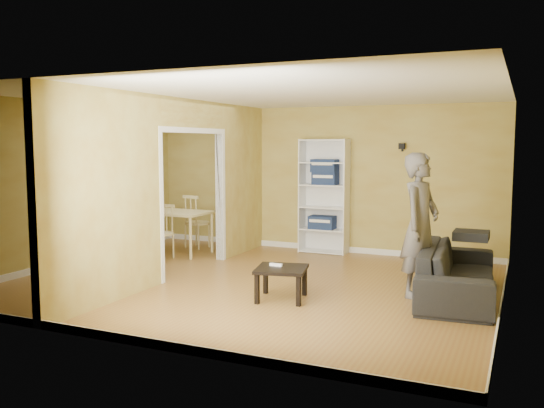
{
  "coord_description": "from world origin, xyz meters",
  "views": [
    {
      "loc": [
        3.45,
        -7.12,
        1.94
      ],
      "look_at": [
        0.2,
        0.2,
        1.1
      ],
      "focal_mm": 38.0,
      "sensor_mm": 36.0,
      "label": 1
    }
  ],
  "objects_px": {
    "sofa": "(458,264)",
    "chair_far": "(197,221)",
    "coffee_table": "(281,272)",
    "dining_table": "(175,216)",
    "chair_left": "(142,223)",
    "chair_near": "(161,232)",
    "person": "(421,213)",
    "bookshelf": "(325,196)"
  },
  "relations": [
    {
      "from": "dining_table",
      "to": "chair_far",
      "type": "xyz_separation_m",
      "value": [
        0.08,
        0.63,
        -0.17
      ]
    },
    {
      "from": "sofa",
      "to": "bookshelf",
      "type": "distance_m",
      "value": 3.44
    },
    {
      "from": "bookshelf",
      "to": "dining_table",
      "type": "bearing_deg",
      "value": -153.46
    },
    {
      "from": "dining_table",
      "to": "chair_near",
      "type": "distance_m",
      "value": 0.59
    },
    {
      "from": "sofa",
      "to": "chair_far",
      "type": "relative_size",
      "value": 2.25
    },
    {
      "from": "sofa",
      "to": "bookshelf",
      "type": "xyz_separation_m",
      "value": [
        -2.53,
        2.25,
        0.58
      ]
    },
    {
      "from": "bookshelf",
      "to": "coffee_table",
      "type": "distance_m",
      "value": 3.37
    },
    {
      "from": "coffee_table",
      "to": "chair_far",
      "type": "relative_size",
      "value": 0.61
    },
    {
      "from": "chair_left",
      "to": "chair_near",
      "type": "xyz_separation_m",
      "value": [
        0.83,
        -0.59,
        -0.04
      ]
    },
    {
      "from": "bookshelf",
      "to": "coffee_table",
      "type": "bearing_deg",
      "value": -80.65
    },
    {
      "from": "person",
      "to": "chair_near",
      "type": "distance_m",
      "value": 4.47
    },
    {
      "from": "coffee_table",
      "to": "chair_far",
      "type": "height_order",
      "value": "chair_far"
    },
    {
      "from": "sofa",
      "to": "chair_far",
      "type": "bearing_deg",
      "value": 66.94
    },
    {
      "from": "dining_table",
      "to": "chair_far",
      "type": "distance_m",
      "value": 0.66
    },
    {
      "from": "person",
      "to": "coffee_table",
      "type": "distance_m",
      "value": 1.91
    },
    {
      "from": "coffee_table",
      "to": "chair_near",
      "type": "height_order",
      "value": "chair_near"
    },
    {
      "from": "sofa",
      "to": "chair_far",
      "type": "distance_m",
      "value": 5.13
    },
    {
      "from": "bookshelf",
      "to": "chair_left",
      "type": "height_order",
      "value": "bookshelf"
    },
    {
      "from": "person",
      "to": "chair_far",
      "type": "xyz_separation_m",
      "value": [
        -4.39,
        1.82,
        -0.57
      ]
    },
    {
      "from": "chair_far",
      "to": "sofa",
      "type": "bearing_deg",
      "value": 169.14
    },
    {
      "from": "coffee_table",
      "to": "dining_table",
      "type": "distance_m",
      "value": 3.6
    },
    {
      "from": "sofa",
      "to": "chair_near",
      "type": "bearing_deg",
      "value": 80.08
    },
    {
      "from": "bookshelf",
      "to": "chair_far",
      "type": "height_order",
      "value": "bookshelf"
    },
    {
      "from": "dining_table",
      "to": "chair_near",
      "type": "bearing_deg",
      "value": -81.41
    },
    {
      "from": "sofa",
      "to": "coffee_table",
      "type": "bearing_deg",
      "value": 112.85
    },
    {
      "from": "coffee_table",
      "to": "chair_left",
      "type": "bearing_deg",
      "value": 150.21
    },
    {
      "from": "dining_table",
      "to": "chair_left",
      "type": "distance_m",
      "value": 0.77
    },
    {
      "from": "chair_left",
      "to": "chair_far",
      "type": "relative_size",
      "value": 1.0
    },
    {
      "from": "sofa",
      "to": "coffee_table",
      "type": "height_order",
      "value": "sofa"
    },
    {
      "from": "coffee_table",
      "to": "dining_table",
      "type": "bearing_deg",
      "value": 144.89
    },
    {
      "from": "sofa",
      "to": "coffee_table",
      "type": "relative_size",
      "value": 3.68
    },
    {
      "from": "coffee_table",
      "to": "dining_table",
      "type": "xyz_separation_m",
      "value": [
        -2.93,
        2.06,
        0.33
      ]
    },
    {
      "from": "chair_left",
      "to": "bookshelf",
      "type": "bearing_deg",
      "value": 131.21
    },
    {
      "from": "dining_table",
      "to": "chair_far",
      "type": "relative_size",
      "value": 1.2
    },
    {
      "from": "person",
      "to": "dining_table",
      "type": "relative_size",
      "value": 1.78
    },
    {
      "from": "chair_far",
      "to": "coffee_table",
      "type": "bearing_deg",
      "value": 144.99
    },
    {
      "from": "bookshelf",
      "to": "chair_left",
      "type": "xyz_separation_m",
      "value": [
        -3.14,
        -1.15,
        -0.51
      ]
    },
    {
      "from": "coffee_table",
      "to": "chair_near",
      "type": "relative_size",
      "value": 0.66
    },
    {
      "from": "chair_near",
      "to": "chair_far",
      "type": "bearing_deg",
      "value": 92.88
    },
    {
      "from": "sofa",
      "to": "chair_near",
      "type": "xyz_separation_m",
      "value": [
        -4.84,
        0.51,
        0.03
      ]
    },
    {
      "from": "sofa",
      "to": "person",
      "type": "relative_size",
      "value": 1.05
    },
    {
      "from": "sofa",
      "to": "coffee_table",
      "type": "distance_m",
      "value": 2.24
    }
  ]
}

